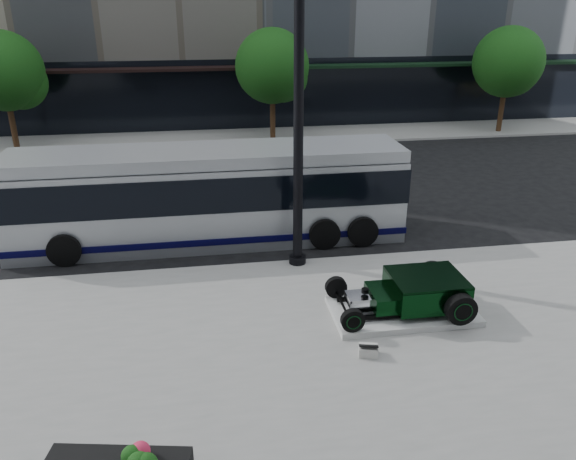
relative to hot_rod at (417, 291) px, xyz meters
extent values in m
plane|color=black|center=(-2.01, 5.36, -0.70)|extent=(120.00, 120.00, 0.00)
cube|color=gray|center=(-2.01, 19.36, -0.64)|extent=(70.00, 4.00, 0.12)
cube|color=black|center=(-12.01, 21.56, 1.30)|extent=(22.00, 0.50, 4.00)
cube|color=black|center=(10.99, 21.56, 1.30)|extent=(24.00, 0.50, 4.00)
cube|color=black|center=(-12.01, 20.96, 2.90)|extent=(22.00, 1.60, 0.15)
cube|color=black|center=(10.99, 20.96, 2.90)|extent=(24.00, 1.60, 0.15)
cylinder|color=black|center=(-14.01, 18.36, 0.72)|extent=(0.28, 0.28, 2.60)
sphere|color=#0F390F|center=(-14.01, 18.36, 3.22)|extent=(3.80, 3.80, 3.80)
sphere|color=#0F390F|center=(-13.41, 18.66, 2.62)|extent=(2.60, 2.60, 2.60)
cylinder|color=black|center=(-1.01, 18.36, 0.72)|extent=(0.28, 0.28, 2.60)
sphere|color=#0F390F|center=(-1.01, 18.36, 3.22)|extent=(3.80, 3.80, 3.80)
sphere|color=#0F390F|center=(-0.41, 18.66, 2.62)|extent=(2.60, 2.60, 2.60)
cylinder|color=black|center=(11.99, 18.36, 0.72)|extent=(0.28, 0.28, 2.60)
sphere|color=#0F390F|center=(11.99, 18.36, 3.22)|extent=(3.80, 3.80, 3.80)
sphere|color=#0F390F|center=(12.59, 18.66, 2.62)|extent=(2.60, 2.60, 2.60)
cube|color=silver|center=(-0.33, 0.00, -0.50)|extent=(3.40, 1.80, 0.15)
cube|color=black|center=(-0.33, -0.45, -0.33)|extent=(3.00, 0.08, 0.10)
cube|color=black|center=(-0.33, 0.45, -0.33)|extent=(3.00, 0.08, 0.10)
cube|color=black|center=(0.22, 0.00, 0.02)|extent=(1.70, 1.45, 0.62)
cube|color=black|center=(0.22, 0.00, 0.35)|extent=(1.70, 1.45, 0.06)
cube|color=black|center=(-0.88, 0.00, -0.10)|extent=(0.55, 1.05, 0.38)
cube|color=silver|center=(-1.43, 0.00, -0.15)|extent=(0.55, 0.55, 0.34)
cylinder|color=black|center=(-1.28, 0.00, 0.12)|extent=(0.18, 0.18, 0.10)
cylinder|color=black|center=(-1.78, 0.00, -0.27)|extent=(0.06, 1.55, 0.06)
cylinder|color=black|center=(0.72, -0.85, -0.07)|extent=(0.72, 0.24, 0.72)
cylinder|color=black|center=(0.72, -0.98, -0.07)|extent=(0.37, 0.02, 0.37)
torus|color=#093614|center=(0.72, -0.99, -0.07)|extent=(0.44, 0.02, 0.44)
cylinder|color=black|center=(0.72, 0.85, -0.07)|extent=(0.72, 0.24, 0.72)
cylinder|color=black|center=(0.72, 0.98, -0.07)|extent=(0.37, 0.02, 0.37)
torus|color=#093614|center=(0.72, 0.99, -0.07)|extent=(0.44, 0.02, 0.44)
cylinder|color=black|center=(-1.78, -0.78, -0.16)|extent=(0.54, 0.16, 0.54)
cylinder|color=black|center=(-1.78, -0.87, -0.16)|extent=(0.28, 0.02, 0.28)
torus|color=#093614|center=(-1.78, -0.88, -0.16)|extent=(0.34, 0.02, 0.34)
cylinder|color=black|center=(-1.78, 0.78, -0.16)|extent=(0.54, 0.16, 0.54)
cylinder|color=black|center=(-1.78, 0.87, -0.16)|extent=(0.28, 0.02, 0.28)
torus|color=#093614|center=(-1.78, 0.88, -0.16)|extent=(0.34, 0.02, 0.34)
cube|color=silver|center=(-1.63, -1.52, -0.47)|extent=(0.46, 0.39, 0.22)
cube|color=black|center=(-1.63, -1.52, -0.34)|extent=(0.46, 0.37, 0.15)
cylinder|color=black|center=(-2.33, 3.16, 3.82)|extent=(0.26, 0.26, 8.79)
cylinder|color=black|center=(-2.33, 3.16, -0.47)|extent=(0.48, 0.48, 0.22)
sphere|color=#0F390F|center=(-5.71, -4.41, 0.00)|extent=(0.29, 0.29, 0.29)
cube|color=#A8ACB2|center=(-4.70, 5.58, 0.58)|extent=(12.00, 2.55, 2.55)
cube|color=#08073C|center=(-4.70, 5.58, -0.28)|extent=(12.05, 2.60, 0.20)
cube|color=black|center=(-4.70, 5.58, 1.15)|extent=(12.05, 2.60, 1.05)
cube|color=#A8ACB2|center=(-4.70, 5.58, 2.05)|extent=(12.00, 2.40, 0.35)
cube|color=black|center=(1.33, 5.58, 0.85)|extent=(0.06, 2.30, 1.70)
cube|color=black|center=(-10.73, 5.58, 0.85)|extent=(0.06, 2.30, 1.70)
cylinder|color=black|center=(-8.90, 4.28, -0.22)|extent=(0.96, 0.28, 0.96)
cylinder|color=black|center=(-8.90, 6.88, -0.22)|extent=(0.96, 0.28, 0.96)
cylinder|color=black|center=(-1.30, 4.28, -0.22)|extent=(0.96, 0.28, 0.96)
cylinder|color=black|center=(-1.30, 6.88, -0.22)|extent=(0.96, 0.28, 0.96)
cylinder|color=black|center=(-0.10, 4.28, -0.22)|extent=(0.96, 0.28, 0.96)
cylinder|color=black|center=(-0.10, 6.88, -0.22)|extent=(0.96, 0.28, 0.96)
imported|color=white|center=(1.41, 12.08, -0.01)|extent=(5.05, 2.96, 1.38)
camera|label=1|loc=(-4.88, -11.12, 6.44)|focal=35.00mm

